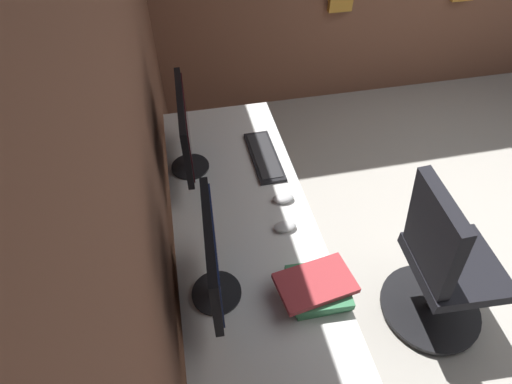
{
  "coord_description": "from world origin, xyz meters",
  "views": [
    {
      "loc": [
        -1.09,
        2.07,
        2.17
      ],
      "look_at": [
        0.07,
        1.83,
        0.95
      ],
      "focal_mm": 28.16,
      "sensor_mm": 36.0,
      "label": 1
    }
  ],
  "objects_px": {
    "monitor_secondary": "(185,130)",
    "mouse_main": "(285,227)",
    "drawer_pedestal": "(249,305)",
    "monitor_primary": "(213,258)",
    "office_chair": "(441,268)",
    "mouse_spare": "(283,198)",
    "keyboard_main": "(264,156)",
    "book_stack_near": "(317,287)"
  },
  "relations": [
    {
      "from": "monitor_secondary",
      "to": "mouse_main",
      "type": "distance_m",
      "value": 0.68
    },
    {
      "from": "mouse_spare",
      "to": "book_stack_near",
      "type": "height_order",
      "value": "book_stack_near"
    },
    {
      "from": "monitor_secondary",
      "to": "office_chair",
      "type": "xyz_separation_m",
      "value": [
        -0.71,
        -1.16,
        -0.52
      ]
    },
    {
      "from": "monitor_secondary",
      "to": "book_stack_near",
      "type": "xyz_separation_m",
      "value": [
        -0.86,
        -0.42,
        -0.2
      ]
    },
    {
      "from": "drawer_pedestal",
      "to": "mouse_main",
      "type": "distance_m",
      "value": 0.47
    },
    {
      "from": "mouse_main",
      "to": "mouse_spare",
      "type": "bearing_deg",
      "value": -12.36
    },
    {
      "from": "monitor_secondary",
      "to": "mouse_main",
      "type": "height_order",
      "value": "monitor_secondary"
    },
    {
      "from": "monitor_primary",
      "to": "keyboard_main",
      "type": "distance_m",
      "value": 0.89
    },
    {
      "from": "monitor_secondary",
      "to": "monitor_primary",
      "type": "bearing_deg",
      "value": -177.76
    },
    {
      "from": "monitor_secondary",
      "to": "keyboard_main",
      "type": "height_order",
      "value": "monitor_secondary"
    },
    {
      "from": "keyboard_main",
      "to": "mouse_spare",
      "type": "distance_m",
      "value": 0.33
    },
    {
      "from": "keyboard_main",
      "to": "mouse_spare",
      "type": "xyz_separation_m",
      "value": [
        -0.33,
        -0.02,
        0.01
      ]
    },
    {
      "from": "monitor_primary",
      "to": "book_stack_near",
      "type": "height_order",
      "value": "monitor_primary"
    },
    {
      "from": "monitor_primary",
      "to": "office_chair",
      "type": "distance_m",
      "value": 1.24
    },
    {
      "from": "drawer_pedestal",
      "to": "monitor_primary",
      "type": "distance_m",
      "value": 0.66
    },
    {
      "from": "monitor_primary",
      "to": "office_chair",
      "type": "height_order",
      "value": "monitor_primary"
    },
    {
      "from": "drawer_pedestal",
      "to": "monitor_secondary",
      "type": "bearing_deg",
      "value": 15.45
    },
    {
      "from": "book_stack_near",
      "to": "monitor_primary",
      "type": "bearing_deg",
      "value": 78.06
    },
    {
      "from": "book_stack_near",
      "to": "office_chair",
      "type": "relative_size",
      "value": 0.33
    },
    {
      "from": "drawer_pedestal",
      "to": "monitor_secondary",
      "type": "distance_m",
      "value": 0.93
    },
    {
      "from": "keyboard_main",
      "to": "mouse_spare",
      "type": "bearing_deg",
      "value": -176.61
    },
    {
      "from": "drawer_pedestal",
      "to": "mouse_spare",
      "type": "relative_size",
      "value": 6.68
    },
    {
      "from": "monitor_primary",
      "to": "office_chair",
      "type": "bearing_deg",
      "value": -86.6
    },
    {
      "from": "mouse_spare",
      "to": "office_chair",
      "type": "bearing_deg",
      "value": -116.76
    },
    {
      "from": "monitor_primary",
      "to": "book_stack_near",
      "type": "relative_size",
      "value": 1.47
    },
    {
      "from": "book_stack_near",
      "to": "office_chair",
      "type": "bearing_deg",
      "value": -78.61
    },
    {
      "from": "monitor_secondary",
      "to": "keyboard_main",
      "type": "distance_m",
      "value": 0.47
    },
    {
      "from": "drawer_pedestal",
      "to": "mouse_main",
      "type": "relative_size",
      "value": 6.68
    },
    {
      "from": "monitor_secondary",
      "to": "book_stack_near",
      "type": "relative_size",
      "value": 1.77
    },
    {
      "from": "monitor_primary",
      "to": "mouse_main",
      "type": "distance_m",
      "value": 0.49
    },
    {
      "from": "drawer_pedestal",
      "to": "book_stack_near",
      "type": "xyz_separation_m",
      "value": [
        -0.21,
        -0.24,
        0.43
      ]
    },
    {
      "from": "drawer_pedestal",
      "to": "book_stack_near",
      "type": "distance_m",
      "value": 0.53
    },
    {
      "from": "keyboard_main",
      "to": "book_stack_near",
      "type": "xyz_separation_m",
      "value": [
        -0.85,
        -0.02,
        0.04
      ]
    },
    {
      "from": "drawer_pedestal",
      "to": "monitor_secondary",
      "type": "relative_size",
      "value": 1.23
    },
    {
      "from": "mouse_main",
      "to": "mouse_spare",
      "type": "height_order",
      "value": "same"
    },
    {
      "from": "mouse_main",
      "to": "monitor_secondary",
      "type": "bearing_deg",
      "value": 36.67
    },
    {
      "from": "drawer_pedestal",
      "to": "office_chair",
      "type": "relative_size",
      "value": 0.72
    },
    {
      "from": "keyboard_main",
      "to": "book_stack_near",
      "type": "distance_m",
      "value": 0.86
    },
    {
      "from": "monitor_secondary",
      "to": "mouse_main",
      "type": "relative_size",
      "value": 5.43
    },
    {
      "from": "keyboard_main",
      "to": "mouse_main",
      "type": "height_order",
      "value": "mouse_main"
    },
    {
      "from": "mouse_spare",
      "to": "office_chair",
      "type": "relative_size",
      "value": 0.11
    },
    {
      "from": "keyboard_main",
      "to": "book_stack_near",
      "type": "relative_size",
      "value": 1.32
    }
  ]
}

